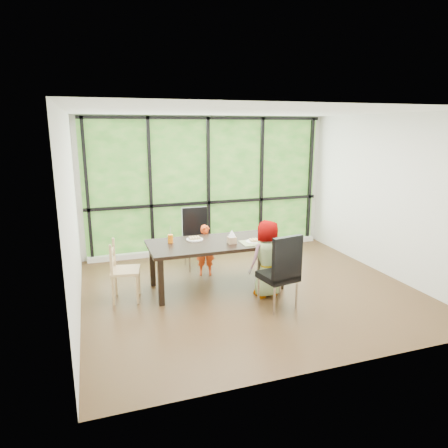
{
  "coord_description": "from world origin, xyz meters",
  "views": [
    {
      "loc": [
        -2.26,
        -5.47,
        2.49
      ],
      "look_at": [
        -0.36,
        0.16,
        1.05
      ],
      "focal_mm": 32.3,
      "sensor_mm": 36.0,
      "label": 1
    }
  ],
  "objects_px": {
    "dining_table": "(216,265)",
    "chair_interior_leather": "(278,271)",
    "tissue_box": "(232,240)",
    "green_cup": "(271,238)",
    "plate_near": "(254,242)",
    "chair_end_beech": "(126,271)",
    "orange_cup": "(170,239)",
    "plate_far": "(195,239)",
    "child_toddler": "(206,250)",
    "chair_window_leather": "(197,239)",
    "white_mug": "(270,233)",
    "child_older": "(266,259)"
  },
  "relations": [
    {
      "from": "chair_interior_leather",
      "to": "child_toddler",
      "type": "relative_size",
      "value": 1.23
    },
    {
      "from": "tissue_box",
      "to": "green_cup",
      "type": "bearing_deg",
      "value": -10.37
    },
    {
      "from": "plate_far",
      "to": "plate_near",
      "type": "relative_size",
      "value": 1.04
    },
    {
      "from": "tissue_box",
      "to": "white_mug",
      "type": "bearing_deg",
      "value": 15.79
    },
    {
      "from": "tissue_box",
      "to": "chair_end_beech",
      "type": "bearing_deg",
      "value": 175.47
    },
    {
      "from": "dining_table",
      "to": "child_older",
      "type": "distance_m",
      "value": 0.85
    },
    {
      "from": "dining_table",
      "to": "plate_near",
      "type": "relative_size",
      "value": 8.0
    },
    {
      "from": "child_toddler",
      "to": "plate_near",
      "type": "relative_size",
      "value": 3.38
    },
    {
      "from": "green_cup",
      "to": "plate_near",
      "type": "bearing_deg",
      "value": 166.79
    },
    {
      "from": "dining_table",
      "to": "child_toddler",
      "type": "distance_m",
      "value": 0.59
    },
    {
      "from": "plate_far",
      "to": "white_mug",
      "type": "bearing_deg",
      "value": -6.97
    },
    {
      "from": "plate_near",
      "to": "white_mug",
      "type": "distance_m",
      "value": 0.47
    },
    {
      "from": "chair_interior_leather",
      "to": "child_toddler",
      "type": "distance_m",
      "value": 1.67
    },
    {
      "from": "chair_interior_leather",
      "to": "plate_far",
      "type": "bearing_deg",
      "value": -63.13
    },
    {
      "from": "orange_cup",
      "to": "white_mug",
      "type": "height_order",
      "value": "orange_cup"
    },
    {
      "from": "green_cup",
      "to": "tissue_box",
      "type": "bearing_deg",
      "value": 169.63
    },
    {
      "from": "chair_interior_leather",
      "to": "tissue_box",
      "type": "bearing_deg",
      "value": -74.38
    },
    {
      "from": "chair_end_beech",
      "to": "tissue_box",
      "type": "distance_m",
      "value": 1.64
    },
    {
      "from": "chair_window_leather",
      "to": "white_mug",
      "type": "relative_size",
      "value": 12.3
    },
    {
      "from": "chair_window_leather",
      "to": "orange_cup",
      "type": "distance_m",
      "value": 1.06
    },
    {
      "from": "chair_window_leather",
      "to": "plate_near",
      "type": "height_order",
      "value": "chair_window_leather"
    },
    {
      "from": "chair_end_beech",
      "to": "plate_far",
      "type": "distance_m",
      "value": 1.17
    },
    {
      "from": "chair_window_leather",
      "to": "plate_far",
      "type": "bearing_deg",
      "value": -106.21
    },
    {
      "from": "plate_far",
      "to": "plate_near",
      "type": "bearing_deg",
      "value": -25.93
    },
    {
      "from": "dining_table",
      "to": "chair_interior_leather",
      "type": "bearing_deg",
      "value": -57.94
    },
    {
      "from": "chair_interior_leather",
      "to": "orange_cup",
      "type": "distance_m",
      "value": 1.73
    },
    {
      "from": "green_cup",
      "to": "tissue_box",
      "type": "xyz_separation_m",
      "value": [
        -0.61,
        0.11,
        -0.01
      ]
    },
    {
      "from": "dining_table",
      "to": "green_cup",
      "type": "xyz_separation_m",
      "value": [
        0.82,
        -0.27,
        0.44
      ]
    },
    {
      "from": "chair_end_beech",
      "to": "plate_near",
      "type": "relative_size",
      "value": 3.46
    },
    {
      "from": "orange_cup",
      "to": "child_older",
      "type": "bearing_deg",
      "value": -29.29
    },
    {
      "from": "child_older",
      "to": "dining_table",
      "type": "bearing_deg",
      "value": -52.16
    },
    {
      "from": "plate_near",
      "to": "tissue_box",
      "type": "height_order",
      "value": "tissue_box"
    },
    {
      "from": "child_older",
      "to": "tissue_box",
      "type": "relative_size",
      "value": 9.64
    },
    {
      "from": "chair_interior_leather",
      "to": "chair_end_beech",
      "type": "relative_size",
      "value": 1.2
    },
    {
      "from": "plate_near",
      "to": "orange_cup",
      "type": "bearing_deg",
      "value": 162.88
    },
    {
      "from": "child_older",
      "to": "orange_cup",
      "type": "height_order",
      "value": "child_older"
    },
    {
      "from": "dining_table",
      "to": "child_older",
      "type": "bearing_deg",
      "value": -41.76
    },
    {
      "from": "dining_table",
      "to": "chair_end_beech",
      "type": "relative_size",
      "value": 2.31
    },
    {
      "from": "child_toddler",
      "to": "dining_table",
      "type": "bearing_deg",
      "value": -77.15
    },
    {
      "from": "chair_end_beech",
      "to": "tissue_box",
      "type": "bearing_deg",
      "value": -84.41
    },
    {
      "from": "chair_interior_leather",
      "to": "plate_near",
      "type": "distance_m",
      "value": 0.79
    },
    {
      "from": "plate_far",
      "to": "orange_cup",
      "type": "relative_size",
      "value": 2.07
    },
    {
      "from": "chair_end_beech",
      "to": "orange_cup",
      "type": "relative_size",
      "value": 6.93
    },
    {
      "from": "green_cup",
      "to": "white_mug",
      "type": "distance_m",
      "value": 0.35
    },
    {
      "from": "dining_table",
      "to": "chair_window_leather",
      "type": "height_order",
      "value": "chair_window_leather"
    },
    {
      "from": "child_toddler",
      "to": "plate_far",
      "type": "xyz_separation_m",
      "value": [
        -0.29,
        -0.38,
        0.32
      ]
    },
    {
      "from": "orange_cup",
      "to": "green_cup",
      "type": "height_order",
      "value": "orange_cup"
    },
    {
      "from": "white_mug",
      "to": "green_cup",
      "type": "bearing_deg",
      "value": -112.35
    },
    {
      "from": "child_older",
      "to": "green_cup",
      "type": "distance_m",
      "value": 0.42
    },
    {
      "from": "child_older",
      "to": "white_mug",
      "type": "height_order",
      "value": "child_older"
    }
  ]
}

